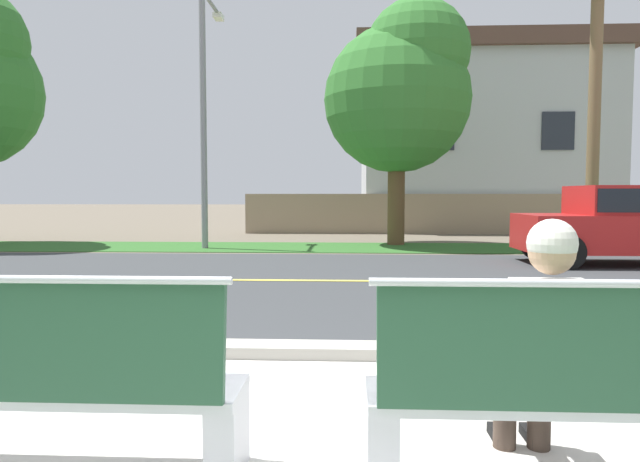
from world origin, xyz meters
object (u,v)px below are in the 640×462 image
(bench_left, at_px, (49,388))
(car_red_near, at_px, (635,221))
(streetlamp, at_px, (205,99))
(bench_right, at_px, (568,397))
(seated_person_white, at_px, (542,338))
(shade_tree_left, at_px, (402,88))
(palm_tree_tall, at_px, (597,9))

(bench_left, distance_m, car_red_near, 11.14)
(streetlamp, bearing_deg, bench_left, -79.33)
(bench_right, relative_size, seated_person_white, 1.44)
(seated_person_white, bearing_deg, bench_left, -175.82)
(car_red_near, bearing_deg, seated_person_white, -118.84)
(streetlamp, height_order, shade_tree_left, streetlamp)
(bench_right, bearing_deg, streetlamp, 111.45)
(bench_left, xyz_separation_m, streetlamp, (-2.20, 11.70, 3.35))
(bench_right, xyz_separation_m, palm_tree_tall, (5.53, 12.79, 5.75))
(bench_left, bearing_deg, seated_person_white, 4.18)
(bench_right, xyz_separation_m, car_red_near, (4.61, 8.65, 0.40))
(car_red_near, bearing_deg, streetlamp, 161.71)
(seated_person_white, relative_size, streetlamp, 0.19)
(bench_left, xyz_separation_m, bench_right, (2.39, 0.00, 0.00))
(bench_left, distance_m, palm_tree_tall, 16.10)
(bench_left, height_order, seated_person_white, seated_person_white)
(car_red_near, bearing_deg, palm_tree_tall, 77.41)
(streetlamp, height_order, palm_tree_tall, palm_tree_tall)
(streetlamp, bearing_deg, palm_tree_tall, 6.14)
(bench_left, bearing_deg, streetlamp, 100.67)
(bench_left, xyz_separation_m, shade_tree_left, (2.85, 12.69, 3.75))
(bench_left, bearing_deg, shade_tree_left, 77.33)
(bench_right, distance_m, seated_person_white, 0.29)
(bench_left, distance_m, streetlamp, 12.36)
(car_red_near, height_order, shade_tree_left, shade_tree_left)
(shade_tree_left, relative_size, palm_tree_tall, 0.84)
(car_red_near, distance_m, streetlamp, 10.13)
(car_red_near, distance_m, shade_tree_left, 6.69)
(seated_person_white, distance_m, palm_tree_tall, 14.87)
(bench_right, distance_m, palm_tree_tall, 15.07)
(streetlamp, bearing_deg, bench_right, -68.55)
(bench_right, xyz_separation_m, shade_tree_left, (0.46, 12.69, 3.75))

